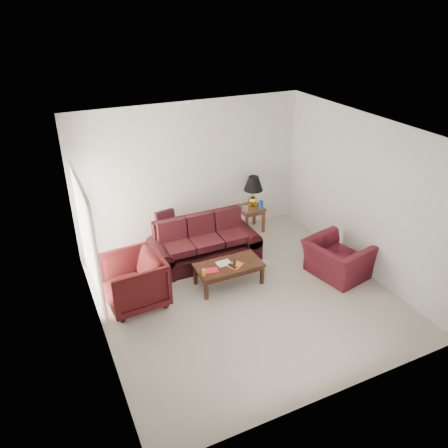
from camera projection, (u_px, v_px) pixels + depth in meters
name	position (u px, v px, depth m)	size (l,w,h in m)	color
floor	(244.00, 295.00, 7.93)	(5.00, 5.00, 0.00)	#BBB2A0
blinds	(87.00, 239.00, 7.56)	(0.10, 2.00, 2.16)	silver
sofa	(204.00, 242.00, 8.73)	(2.19, 0.95, 0.90)	black
throw_pillow	(165.00, 220.00, 9.04)	(0.40, 0.12, 0.40)	black
end_table	(251.00, 219.00, 10.00)	(0.53, 0.53, 0.58)	#58301E
table_lamp	(253.00, 192.00, 9.76)	(0.43, 0.43, 0.72)	gold
clock	(245.00, 209.00, 9.66)	(0.13, 0.04, 0.13)	silver
blue_canister	(261.00, 205.00, 9.78)	(0.11, 0.11, 0.18)	#184FA0
picture_frame	(240.00, 202.00, 9.91)	(0.13, 0.02, 0.16)	white
floor_lamp	(86.00, 232.00, 8.47)	(0.24, 0.24, 1.51)	white
armchair_left	(134.00, 281.00, 7.51)	(0.99, 1.02, 0.92)	#3A0D0E
armchair_right	(337.00, 259.00, 8.34)	(1.09, 0.95, 0.71)	#471019
coffee_table	(229.00, 274.00, 8.14)	(1.24, 0.62, 0.43)	black
magazine_red	(211.00, 271.00, 7.84)	(0.26, 0.19, 0.01)	red
magazine_white	(224.00, 263.00, 8.06)	(0.26, 0.20, 0.01)	white
magazine_orange	(236.00, 265.00, 7.99)	(0.27, 0.20, 0.02)	#CC6118
remote_a	(233.00, 266.00, 7.93)	(0.05, 0.18, 0.02)	black
remote_b	(235.00, 262.00, 8.05)	(0.05, 0.17, 0.02)	black
yellow_glass	(204.00, 272.00, 7.69)	(0.07, 0.07, 0.12)	gold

